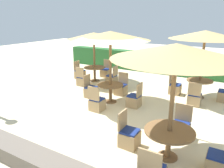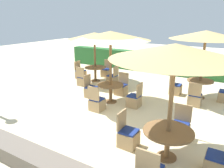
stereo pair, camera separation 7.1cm
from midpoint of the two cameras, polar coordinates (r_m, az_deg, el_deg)
The scene contains 24 objects.
ground_plane at distance 7.64m, azimuth -2.07°, elevation -7.61°, with size 40.00×40.00×0.00m, color beige.
hedge_row at distance 13.17m, azimuth 13.60°, elevation 5.22°, with size 13.00×0.70×1.16m, color #28602D.
stone_border at distance 5.51m, azimuth -21.18°, elevation -17.21°, with size 10.00×0.56×0.39m, color #6B6056.
parasol_back_right at distance 9.21m, azimuth 23.56°, elevation 11.66°, with size 2.75×2.75×2.71m.
round_table_back_right at distance 9.55m, azimuth 22.17°, elevation -0.06°, with size 1.02×1.02×0.75m.
patio_chair_back_right_south at distance 8.76m, azimuth 21.02°, elevation -3.64°, with size 0.46×0.46×0.93m.
patio_chair_back_right_west at distance 9.78m, azimuth 16.37°, elevation -1.05°, with size 0.46×0.46×0.93m.
parasol_back_left at distance 11.03m, azimuth -4.41°, elevation 12.41°, with size 2.61×2.61×2.47m.
round_table_back_left at distance 11.30m, azimuth -4.22°, elevation 3.72°, with size 1.09×1.09×0.73m.
patio_chair_back_left_east at distance 10.79m, azimuth 0.33°, elevation 1.37°, with size 0.46×0.46×0.93m.
patio_chair_back_left_west at distance 11.93m, azimuth -8.06°, elevation 2.74°, with size 0.46×0.46×0.93m.
patio_chair_back_left_south at distance 10.66m, azimuth -7.37°, elevation 1.02°, with size 0.46×0.46×0.93m.
patio_chair_back_left_north at distance 12.15m, azimuth -1.33°, elevation 3.17°, with size 0.46×0.46×0.93m.
parasol_front_right at distance 4.69m, azimuth 16.60°, elevation 8.06°, with size 2.76×2.76×2.69m.
round_table_front_right at distance 5.33m, azimuth 14.79°, elevation -12.96°, with size 1.16×1.16×0.71m.
patio_chair_front_right_east at distance 5.36m, azimuth 26.14°, elevation -18.05°, with size 0.46×0.46×0.93m.
patio_chair_front_right_north at distance 6.35m, azimuth 17.64°, elevation -11.27°, with size 0.46×0.46×0.93m.
patio_chair_front_right_west at distance 5.77m, azimuth 4.54°, elevation -13.54°, with size 0.46×0.46×0.93m.
parasol_center at distance 8.02m, azimuth -0.13°, elevation 12.47°, with size 2.91×2.91×2.72m.
round_table_center at distance 8.42m, azimuth -0.12°, elevation -1.16°, with size 1.00×1.00×0.72m.
patio_chair_center_east at distance 8.11m, azimuth 6.12°, elevation -4.17°, with size 0.46×0.46×0.93m.
patio_chair_center_west at distance 9.07m, azimuth -5.26°, elevation -1.82°, with size 0.46×0.46×0.93m.
patio_chair_center_south at distance 7.78m, azimuth -3.72°, elevation -5.06°, with size 0.46×0.46×0.93m.
patio_chair_center_north at distance 9.34m, azimuth 2.68°, elevation -1.19°, with size 0.46×0.46×0.93m.
Camera 2 is at (3.83, -5.79, 3.20)m, focal length 35.00 mm.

